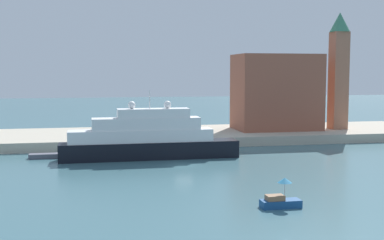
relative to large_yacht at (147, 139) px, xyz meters
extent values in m
plane|color=#3D6670|center=(4.41, -6.92, -3.09)|extent=(400.00, 400.00, 0.00)
cube|color=#B7AD99|center=(4.41, 20.27, -2.24)|extent=(110.00, 22.39, 1.70)
cube|color=black|center=(0.40, 0.00, -1.76)|extent=(27.38, 4.02, 2.65)
cube|color=white|center=(-0.97, 0.00, 0.51)|extent=(21.90, 3.70, 1.89)
cube|color=white|center=(-0.15, 0.00, 2.36)|extent=(16.43, 3.38, 1.81)
cube|color=white|center=(0.95, 0.00, 3.96)|extent=(10.95, 3.06, 1.38)
cylinder|color=silver|center=(0.40, 0.00, 6.03)|extent=(0.16, 0.16, 2.77)
sphere|color=white|center=(3.14, 0.00, 5.23)|extent=(1.15, 1.15, 1.15)
sphere|color=white|center=(-2.34, 0.00, 5.23)|extent=(1.15, 1.15, 1.15)
cube|color=navy|center=(9.63, -30.83, -2.70)|extent=(3.97, 1.50, 0.77)
cube|color=#8C6647|center=(9.04, -30.83, -2.07)|extent=(1.75, 1.20, 0.50)
cylinder|color=#B2B2B2|center=(10.03, -30.83, -1.47)|extent=(0.06, 0.06, 1.69)
cone|color=teal|center=(10.03, -30.83, -0.38)|extent=(1.42, 1.42, 0.50)
cube|color=#595966|center=(-15.60, 3.53, -2.73)|extent=(4.61, 1.72, 0.73)
cube|color=#93513D|center=(28.49, 20.11, 6.18)|extent=(16.55, 10.29, 15.14)
cube|color=#9E664C|center=(41.21, 18.53, 8.45)|extent=(3.13, 3.13, 19.68)
cone|color=#387A5B|center=(41.21, 18.53, 20.23)|extent=(4.07, 4.07, 3.89)
cube|color=silver|center=(-9.27, 13.06, -1.01)|extent=(4.48, 1.87, 0.75)
cube|color=#262D33|center=(-9.49, 13.06, -0.38)|extent=(2.69, 1.68, 0.51)
cylinder|color=#334C8C|center=(-3.59, 14.17, -0.65)|extent=(0.36, 0.36, 1.47)
sphere|color=tan|center=(-3.59, 14.17, 0.20)|extent=(0.24, 0.24, 0.24)
cylinder|color=black|center=(11.99, 10.86, -1.08)|extent=(0.45, 0.45, 0.62)
camera|label=1|loc=(-8.68, -77.07, 10.21)|focal=47.52mm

